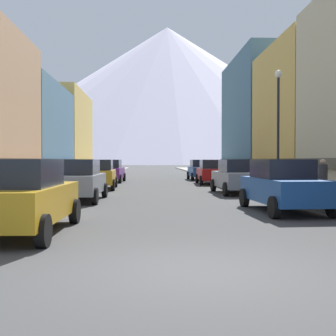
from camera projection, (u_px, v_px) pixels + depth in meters
ground_plane at (199, 271)px, 6.74m from camera, size 400.00×400.00×0.00m
sidewalk_left at (93, 177)px, 41.41m from camera, size 2.50×100.00×0.15m
sidewalk_right at (220, 177)px, 41.98m from camera, size 2.50×100.00×0.15m
storefront_left_2 at (13, 135)px, 32.37m from camera, size 7.51×11.53×7.54m
storefront_left_3 at (50, 136)px, 44.53m from camera, size 7.60×12.32×8.83m
storefront_right_2 at (317, 118)px, 29.24m from camera, size 6.90×9.93×9.63m
storefront_right_3 at (274, 120)px, 41.59m from camera, size 8.17×13.77×11.68m
car_left_0 at (22, 196)px, 10.07m from camera, size 2.14×4.43×1.78m
car_left_1 at (78, 180)px, 18.20m from camera, size 2.12×4.43×1.78m
car_left_2 at (99, 174)px, 25.70m from camera, size 2.17×4.45×1.78m
car_left_3 at (110, 171)px, 33.50m from camera, size 2.20×4.46×1.78m
car_right_0 at (283, 185)px, 14.49m from camera, size 2.25×4.48×1.78m
car_right_1 at (237, 176)px, 22.16m from camera, size 2.19×4.46×1.78m
car_right_2 at (212, 172)px, 30.91m from camera, size 2.16×4.44×1.78m
car_right_3 at (201, 170)px, 37.61m from camera, size 2.11×4.42×1.78m
trash_bin_right at (319, 187)px, 17.84m from camera, size 0.59×0.59×0.98m
potted_plant_0 at (17, 184)px, 20.07m from camera, size 0.59×0.59×0.93m
pedestrian_0 at (14, 181)px, 17.24m from camera, size 0.36×0.36×1.65m
pedestrian_1 at (323, 181)px, 17.20m from camera, size 0.36×0.36×1.66m
streetlamp_right at (278, 113)px, 20.14m from camera, size 0.36×0.36×5.86m
mountain_backdrop at (167, 95)px, 266.12m from camera, size 246.03×246.03×84.54m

